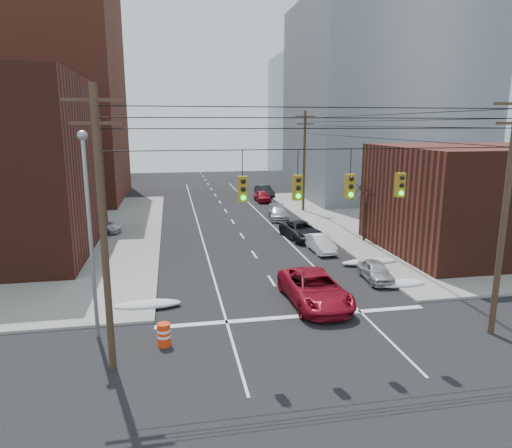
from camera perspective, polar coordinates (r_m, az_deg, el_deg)
name	(u,v)px	position (r m, az deg, el deg)	size (l,w,h in m)	color
ground	(342,388)	(18.25, 10.65, -19.46)	(160.00, 160.00, 0.00)	black
sidewalk_ne	(492,217)	(53.72, 27.45, 0.78)	(40.00, 40.00, 0.15)	gray
building_brick_tall	(16,79)	(65.17, -27.78, 15.78)	(24.00, 20.00, 30.00)	brown
building_brick_far	(56,145)	(90.70, -23.68, 9.08)	(22.00, 18.00, 12.00)	#461F15
building_office	(382,102)	(64.78, 15.47, 14.52)	(22.00, 20.00, 25.00)	gray
building_glass	(330,117)	(89.54, 9.18, 13.12)	(20.00, 18.00, 22.00)	gray
building_storefront	(492,199)	(39.06, 27.37, 2.79)	(16.00, 12.00, 8.00)	#461F15
utility_pole_left	(103,227)	(17.97, -18.59, -0.42)	(2.20, 0.28, 11.00)	#473323
utility_pole_right	(505,212)	(22.89, 28.68, 1.34)	(2.20, 0.28, 11.00)	#473323
utility_pole_far	(304,160)	(50.62, 6.06, 8.01)	(2.20, 0.28, 11.00)	#473323
traffic_signals	(324,185)	(18.51, 8.50, 4.81)	(17.00, 0.42, 2.02)	black
street_light	(89,219)	(21.07, -20.16, 0.60)	(0.44, 0.44, 9.32)	gray
bare_tree	(365,215)	(38.40, 13.45, 1.15)	(2.09, 2.20, 4.93)	black
snow_nw	(148,304)	(25.22, -13.37, -9.75)	(3.50, 1.08, 0.42)	silver
snow_ne	(401,284)	(28.89, 17.68, -7.13)	(3.00, 1.08, 0.42)	silver
snow_east_far	(369,262)	(32.71, 13.99, -4.63)	(4.00, 1.08, 0.42)	silver
red_pickup	(315,289)	(25.13, 7.35, -8.02)	(2.82, 6.12, 1.70)	maroon
parked_car_a	(376,271)	(29.51, 14.73, -5.70)	(1.45, 3.61, 1.23)	silver
parked_car_b	(321,243)	(35.23, 8.08, -2.43)	(1.36, 3.91, 1.29)	white
parked_car_c	(301,230)	(38.94, 5.68, -0.81)	(2.43, 5.26, 1.46)	black
parked_car_d	(279,213)	(46.83, 2.85, 1.38)	(1.84, 4.53, 1.31)	#A8A7AC
parked_car_e	(262,196)	(57.53, 0.79, 3.49)	(1.65, 4.10, 1.40)	maroon
parked_car_f	(264,191)	(61.70, 1.05, 4.15)	(1.60, 4.58, 1.51)	black
lot_car_a	(63,237)	(38.76, -23.02, -1.52)	(1.63, 4.68, 1.54)	silver
lot_car_b	(96,226)	(42.48, -19.41, -0.28)	(2.11, 4.57, 1.27)	#B5B6BB
lot_car_c	(20,252)	(35.99, -27.44, -3.09)	(1.93, 4.75, 1.38)	black
lot_car_d	(1,236)	(41.61, -29.28, -1.30)	(1.71, 4.26, 1.45)	#A9A9AE
construction_barrel	(164,334)	(20.98, -11.44, -13.38)	(0.74, 0.74, 1.03)	red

